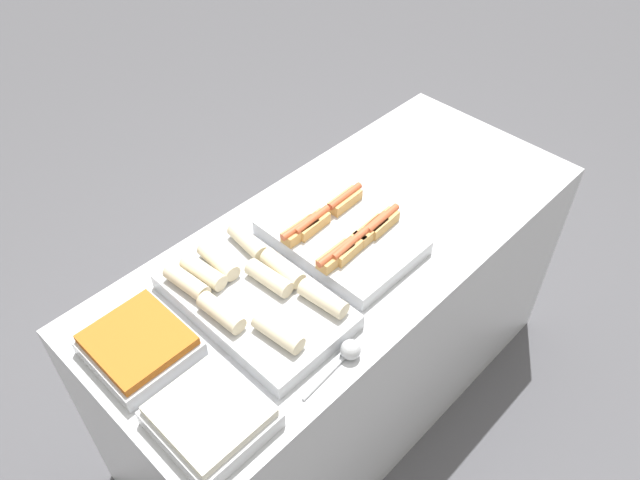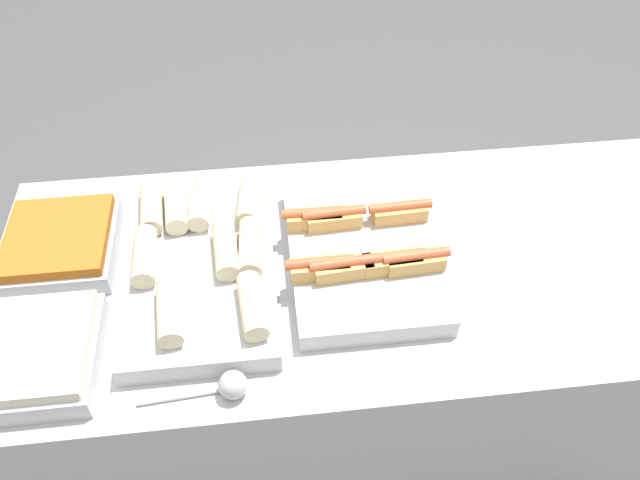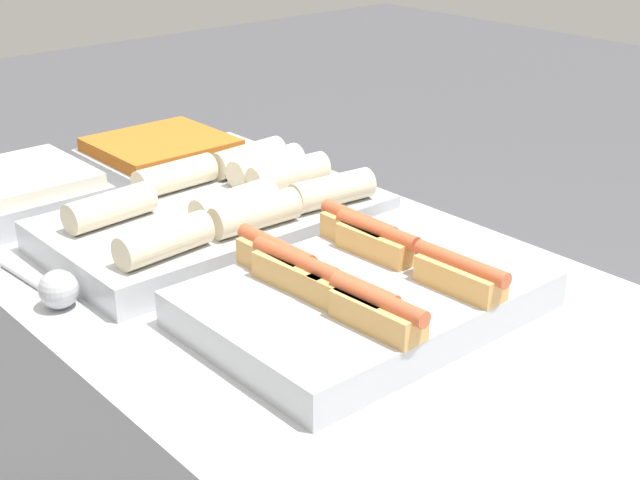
{
  "view_description": "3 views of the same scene",
  "coord_description": "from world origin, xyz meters",
  "views": [
    {
      "loc": [
        -1.05,
        -0.91,
        2.23
      ],
      "look_at": [
        -0.12,
        0.0,
        0.95
      ],
      "focal_mm": 35.0,
      "sensor_mm": 36.0,
      "label": 1
    },
    {
      "loc": [
        -0.22,
        -0.92,
        1.92
      ],
      "look_at": [
        -0.12,
        0.0,
        0.95
      ],
      "focal_mm": 35.0,
      "sensor_mm": 36.0,
      "label": 2
    },
    {
      "loc": [
        0.74,
        -0.74,
        1.45
      ],
      "look_at": [
        -0.12,
        0.0,
        0.95
      ],
      "focal_mm": 50.0,
      "sensor_mm": 36.0,
      "label": 3
    }
  ],
  "objects": [
    {
      "name": "ground_plane",
      "position": [
        0.0,
        0.0,
        0.0
      ],
      "size": [
        12.0,
        12.0,
        0.0
      ],
      "primitive_type": "plane",
      "color": "#4C4C51"
    },
    {
      "name": "tray_side_front",
      "position": [
        -0.69,
        -0.2,
        0.91
      ],
      "size": [
        0.24,
        0.26,
        0.07
      ],
      "color": "#B7BABF",
      "rests_on": "counter"
    },
    {
      "name": "tray_side_back",
      "position": [
        -0.69,
        0.09,
        0.91
      ],
      "size": [
        0.24,
        0.26,
        0.07
      ],
      "color": "#B7BABF",
      "rests_on": "counter"
    },
    {
      "name": "counter",
      "position": [
        0.0,
        0.0,
        0.44
      ],
      "size": [
        1.7,
        0.73,
        0.87
      ],
      "color": "#B7BABF",
      "rests_on": "ground_plane"
    },
    {
      "name": "serving_spoon_near",
      "position": [
        -0.32,
        -0.3,
        0.9
      ],
      "size": [
        0.21,
        0.06,
        0.06
      ],
      "color": "#B2B5BA",
      "rests_on": "counter"
    },
    {
      "name": "tray_hotdogs",
      "position": [
        -0.03,
        -0.0,
        0.91
      ],
      "size": [
        0.35,
        0.46,
        0.1
      ],
      "color": "#B7BABF",
      "rests_on": "counter"
    },
    {
      "name": "tray_wraps",
      "position": [
        -0.38,
        0.01,
        0.91
      ],
      "size": [
        0.31,
        0.53,
        0.1
      ],
      "color": "#B7BABF",
      "rests_on": "counter"
    }
  ]
}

